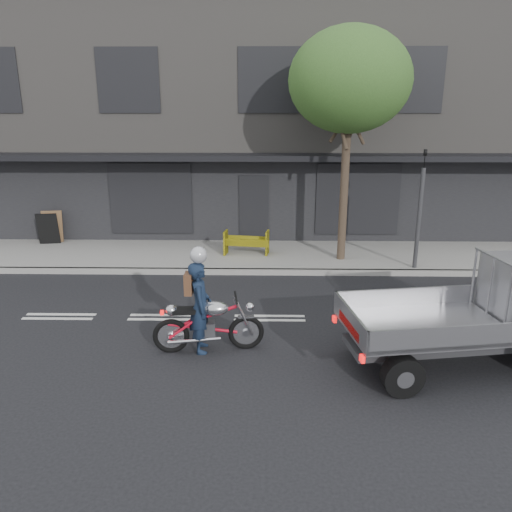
% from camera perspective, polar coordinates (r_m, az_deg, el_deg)
% --- Properties ---
extents(ground, '(80.00, 80.00, 0.00)m').
position_cam_1_polar(ground, '(11.38, 1.56, -7.13)').
color(ground, black).
rests_on(ground, ground).
extents(sidewalk, '(32.00, 3.20, 0.15)m').
position_cam_1_polar(sidewalk, '(15.77, 1.44, 0.03)').
color(sidewalk, gray).
rests_on(sidewalk, ground).
extents(kerb, '(32.00, 0.20, 0.15)m').
position_cam_1_polar(kerb, '(14.25, 1.48, -1.82)').
color(kerb, gray).
rests_on(kerb, ground).
extents(building_main, '(26.00, 10.00, 8.00)m').
position_cam_1_polar(building_main, '(21.72, 1.42, 15.10)').
color(building_main, slate).
rests_on(building_main, ground).
extents(street_tree, '(3.40, 3.40, 6.74)m').
position_cam_1_polar(street_tree, '(14.81, 10.65, 19.06)').
color(street_tree, '#382B21').
rests_on(street_tree, ground).
extents(traffic_light_pole, '(0.12, 0.12, 3.50)m').
position_cam_1_polar(traffic_light_pole, '(14.72, 18.15, 4.32)').
color(traffic_light_pole, '#2D2D30').
rests_on(traffic_light_pole, ground).
extents(motorcycle, '(2.16, 0.63, 1.12)m').
position_cam_1_polar(motorcycle, '(9.79, -5.44, -7.64)').
color(motorcycle, black).
rests_on(motorcycle, ground).
extents(rider, '(0.51, 0.71, 1.81)m').
position_cam_1_polar(rider, '(9.68, -6.39, -5.83)').
color(rider, '#142138').
rests_on(rider, ground).
extents(construction_barrier, '(1.46, 0.76, 0.78)m').
position_cam_1_polar(construction_barrier, '(15.39, -1.12, 1.40)').
color(construction_barrier, yellow).
rests_on(construction_barrier, sidewalk).
extents(sandwich_board, '(0.74, 0.55, 1.07)m').
position_cam_1_polar(sandwich_board, '(18.07, -22.67, 2.89)').
color(sandwich_board, black).
rests_on(sandwich_board, sidewalk).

